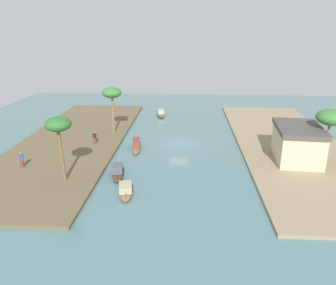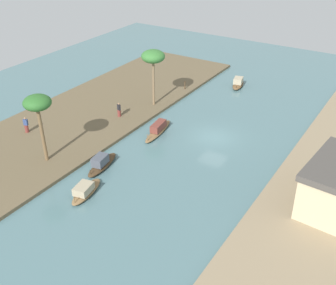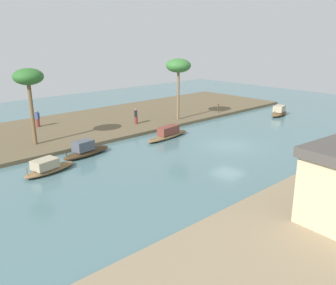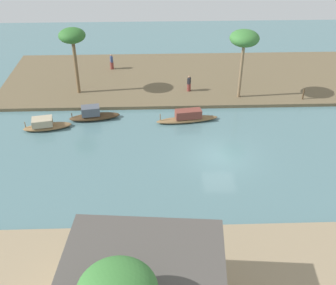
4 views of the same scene
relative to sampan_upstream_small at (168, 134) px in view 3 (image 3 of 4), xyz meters
name	(u,v)px [view 3 (image 3 of 4)]	position (x,y,z in m)	size (l,w,h in m)	color
river_water	(229,146)	(-2.12, 5.24, -0.40)	(67.57, 67.57, 0.00)	slate
riverbank_left	(129,117)	(-2.12, -8.65, -0.25)	(39.81, 12.83, 0.30)	brown
sampan_upstream_small	(168,134)	(0.00, 0.00, 0.00)	(5.40, 1.70, 1.09)	brown
sampan_near_left_bank	(48,167)	(11.83, 0.84, -0.01)	(4.06, 1.90, 1.02)	brown
sampan_foreground	(279,112)	(-15.86, 1.70, 0.02)	(3.91, 2.01, 1.15)	brown
sampan_downstream_large	(86,150)	(8.06, -0.63, 0.04)	(4.43, 1.82, 1.25)	#47331E
person_on_near_bank	(136,117)	(-0.50, -5.30, 0.57)	(0.48, 0.48, 1.55)	brown
person_by_mooring	(38,120)	(7.28, -10.86, 0.60)	(0.46, 0.47, 1.62)	brown
mooring_post	(218,108)	(-10.88, -3.20, 0.40)	(0.14, 0.14, 1.01)	#4C3823
palm_tree_left_near	(178,67)	(-5.04, -3.87, 5.40)	(2.57, 2.57, 6.33)	#7F6647
palm_tree_left_far	(28,79)	(9.98, -5.40, 5.23)	(2.38, 2.38, 6.17)	brown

